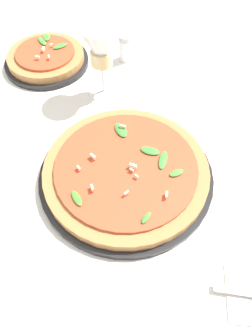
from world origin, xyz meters
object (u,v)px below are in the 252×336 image
pizza_personal_side (46,58)px  shaker_pepper (125,48)px  pizza_arugula_main (126,172)px  wine_glass (101,50)px

pizza_personal_side → shaker_pepper: size_ratio=3.12×
shaker_pepper → pizza_arugula_main: bearing=-71.7°
pizza_arugula_main → wine_glass: 0.27m
pizza_arugula_main → pizza_personal_side: same height
wine_glass → shaker_pepper: wine_glass is taller
pizza_personal_side → pizza_arugula_main: bearing=-42.3°
pizza_arugula_main → shaker_pepper: bearing=108.3°
pizza_personal_side → wine_glass: wine_glass is taller
wine_glass → shaker_pepper: size_ratio=2.43×
wine_glass → pizza_personal_side: bearing=162.6°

